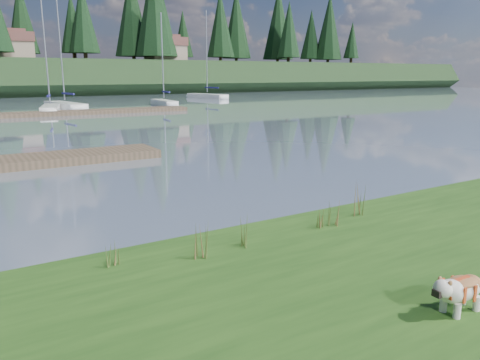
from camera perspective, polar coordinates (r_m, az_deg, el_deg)
bulldog at (r=6.33m, az=25.30°, el=-11.83°), size 0.81×0.37×0.49m
dock_far at (r=39.13m, az=-24.78°, el=7.26°), size 26.00×2.20×0.30m
sailboat_bg_2 at (r=43.24m, az=-22.06°, el=8.16°), size 2.73×6.63×9.95m
sailboat_bg_3 at (r=47.28m, az=-20.83°, el=8.58°), size 2.70×8.09×11.68m
sailboat_bg_4 at (r=48.85m, az=-9.44°, el=9.35°), size 1.62×6.07×9.07m
sailboat_bg_5 at (r=62.99m, az=-4.40°, el=10.22°), size 2.91×7.91×11.11m
weed_0 at (r=7.34m, az=-4.83°, el=-7.22°), size 0.17×0.14×0.72m
weed_1 at (r=7.84m, az=0.88°, el=-6.35°), size 0.17×0.14×0.57m
weed_2 at (r=9.04m, az=11.40°, el=-4.10°), size 0.17×0.14×0.53m
weed_3 at (r=7.31m, az=-15.43°, el=-8.35°), size 0.17×0.14×0.55m
weed_4 at (r=8.90m, az=9.73°, el=-4.58°), size 0.17×0.14×0.43m
weed_5 at (r=9.74m, az=14.24°, el=-2.52°), size 0.17×0.14×0.72m
mud_lip at (r=8.24m, az=-10.04°, el=-9.44°), size 60.00×0.50×0.14m
conifer_5 at (r=81.06m, az=-19.78°, el=17.55°), size 3.96×3.96×10.35m
conifer_6 at (r=83.36m, az=-10.33°, el=20.11°), size 7.04×7.04×17.00m
conifer_7 at (r=91.86m, az=-2.43°, el=18.47°), size 5.28×5.28×13.20m
conifer_8 at (r=95.59m, az=5.98°, el=17.79°), size 4.62×4.62×11.77m
conifer_9 at (r=106.27m, az=10.82°, el=17.87°), size 5.94×5.94×14.62m
house_1 at (r=80.31m, az=-26.22°, el=14.53°), size 6.30×5.30×4.65m
house_2 at (r=84.44m, az=-9.09°, el=15.51°), size 6.30×5.30×4.65m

